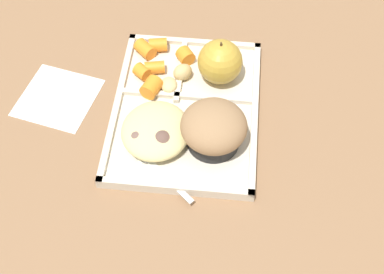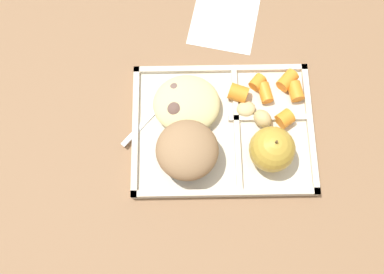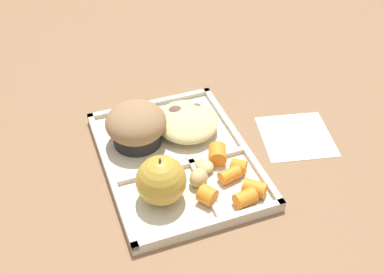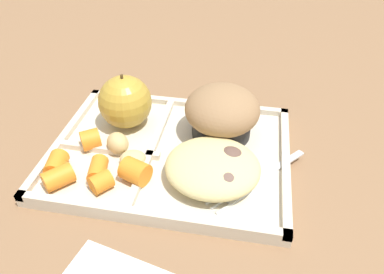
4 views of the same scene
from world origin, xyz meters
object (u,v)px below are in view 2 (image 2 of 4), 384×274
lunch_tray (223,129)px  bran_muffin (187,151)px  green_apple (272,149)px  plastic_fork (158,108)px

lunch_tray → bran_muffin: bran_muffin is taller
green_apple → bran_muffin: bearing=0.0°
green_apple → plastic_fork: bearing=-25.7°
bran_muffin → plastic_fork: bran_muffin is taller
plastic_fork → bran_muffin: bearing=118.9°
bran_muffin → plastic_fork: size_ratio=0.80×
green_apple → lunch_tray: bearing=-33.9°
green_apple → plastic_fork: green_apple is taller
green_apple → bran_muffin: size_ratio=0.80×
green_apple → bran_muffin: green_apple is taller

